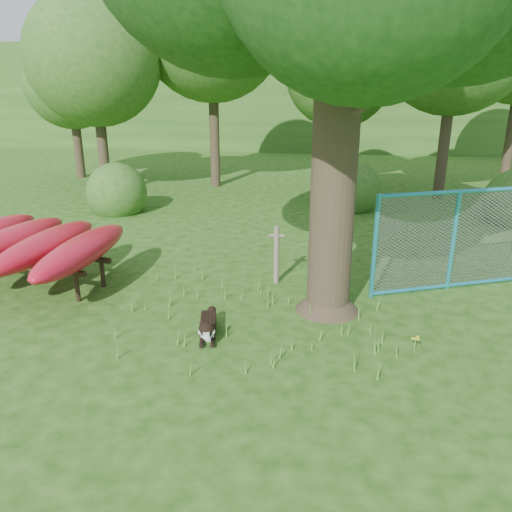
# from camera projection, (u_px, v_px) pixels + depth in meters

# --- Properties ---
(ground) EXTENTS (80.00, 80.00, 0.00)m
(ground) POSITION_uv_depth(u_px,v_px,m) (231.00, 344.00, 7.49)
(ground) COLOR #1E480E
(ground) RESTS_ON ground
(wooden_post) EXTENTS (0.31, 0.11, 1.14)m
(wooden_post) POSITION_uv_depth(u_px,v_px,m) (276.00, 254.00, 9.60)
(wooden_post) COLOR #6D6552
(wooden_post) RESTS_ON ground
(kayak_rack) EXTENTS (3.43, 3.68, 1.08)m
(kayak_rack) POSITION_uv_depth(u_px,v_px,m) (28.00, 243.00, 9.47)
(kayak_rack) COLOR black
(kayak_rack) RESTS_ON ground
(husky_dog) EXTENTS (0.40, 1.03, 0.46)m
(husky_dog) POSITION_uv_depth(u_px,v_px,m) (208.00, 327.00, 7.67)
(husky_dog) COLOR black
(husky_dog) RESTS_ON ground
(fence_section) EXTENTS (3.05, 1.37, 3.19)m
(fence_section) POSITION_uv_depth(u_px,v_px,m) (453.00, 240.00, 9.22)
(fence_section) COLOR #279CB9
(fence_section) RESTS_ON ground
(wildflower_clump) EXTENTS (0.12, 0.11, 0.25)m
(wildflower_clump) POSITION_uv_depth(u_px,v_px,m) (416.00, 340.00, 7.19)
(wildflower_clump) COLOR #579831
(wildflower_clump) RESTS_ON ground
(bg_tree_a) EXTENTS (4.40, 4.40, 6.70)m
(bg_tree_a) POSITION_uv_depth(u_px,v_px,m) (94.00, 58.00, 16.29)
(bg_tree_a) COLOR #342A1C
(bg_tree_a) RESTS_ON ground
(bg_tree_b) EXTENTS (5.20, 5.20, 8.22)m
(bg_tree_b) POSITION_uv_depth(u_px,v_px,m) (212.00, 26.00, 17.30)
(bg_tree_b) COLOR #342A1C
(bg_tree_b) RESTS_ON ground
(bg_tree_c) EXTENTS (4.00, 4.00, 6.12)m
(bg_tree_c) POSITION_uv_depth(u_px,v_px,m) (340.00, 72.00, 18.08)
(bg_tree_c) COLOR #342A1C
(bg_tree_c) RESTS_ON ground
(bg_tree_d) EXTENTS (4.80, 4.80, 7.50)m
(bg_tree_d) POSITION_uv_depth(u_px,v_px,m) (457.00, 36.00, 15.40)
(bg_tree_d) COLOR #342A1C
(bg_tree_d) RESTS_ON ground
(bg_tree_f) EXTENTS (3.60, 3.60, 5.55)m
(bg_tree_f) POSITION_uv_depth(u_px,v_px,m) (71.00, 83.00, 19.70)
(bg_tree_f) COLOR #342A1C
(bg_tree_f) RESTS_ON ground
(shrub_left) EXTENTS (1.80, 1.80, 1.80)m
(shrub_left) POSITION_uv_depth(u_px,v_px,m) (119.00, 212.00, 15.21)
(shrub_left) COLOR #2C5A1D
(shrub_left) RESTS_ON ground
(shrub_mid) EXTENTS (1.80, 1.80, 1.80)m
(shrub_mid) POSITION_uv_depth(u_px,v_px,m) (350.00, 209.00, 15.62)
(shrub_mid) COLOR #2C5A1D
(shrub_mid) RESTS_ON ground
(wooded_hillside) EXTENTS (80.00, 12.00, 6.00)m
(wooded_hillside) POSITION_uv_depth(u_px,v_px,m) (314.00, 95.00, 32.67)
(wooded_hillside) COLOR #2C5A1D
(wooded_hillside) RESTS_ON ground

